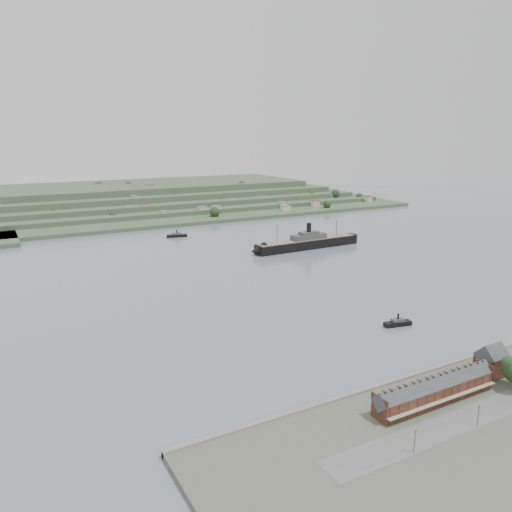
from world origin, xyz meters
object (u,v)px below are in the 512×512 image
terrace_row (435,390)px  gabled_building (491,361)px  tugboat (398,323)px  steamship (304,243)px

terrace_row → gabled_building: size_ratio=3.95×
terrace_row → tugboat: (46.83, 66.84, -5.16)m
gabled_building → steamship: 249.52m
steamship → tugboat: bearing=-108.6°
terrace_row → tugboat: bearing=55.0°
gabled_building → steamship: steamship is taller
tugboat → gabled_building: bearing=-98.4°
terrace_row → tugboat: 81.78m
terrace_row → gabled_building: bearing=6.1°
terrace_row → steamship: bearing=66.4°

